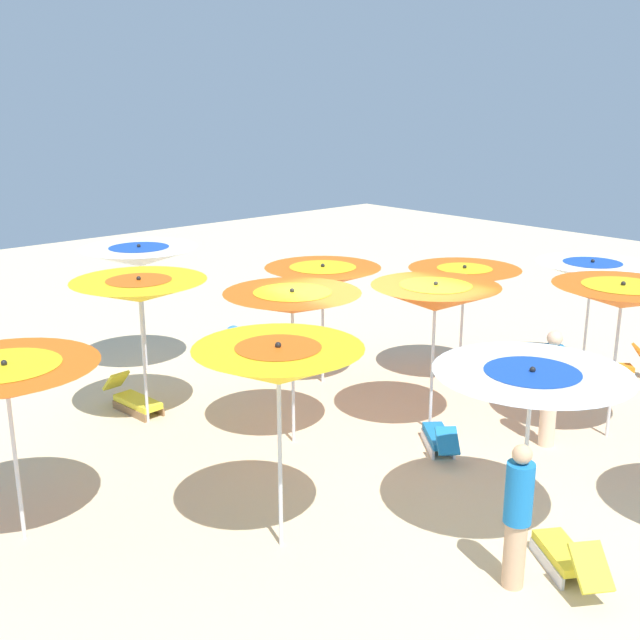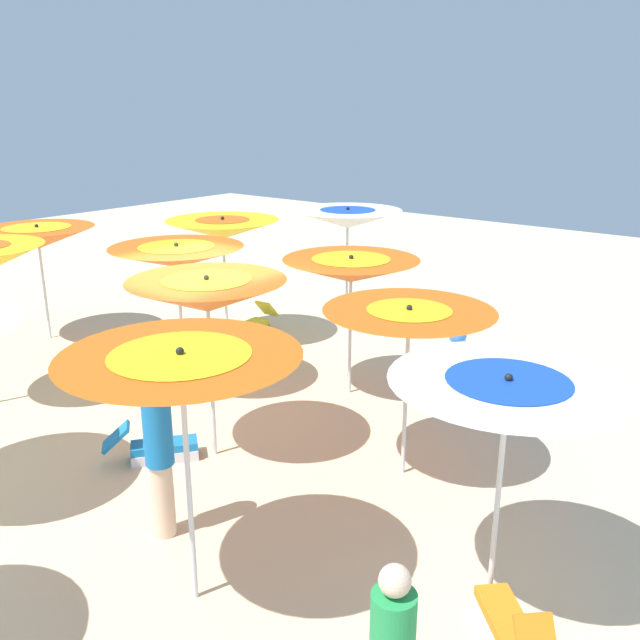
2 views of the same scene
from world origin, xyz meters
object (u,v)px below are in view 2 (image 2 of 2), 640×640
beach_umbrella_1 (223,229)px  beach_umbrella_3 (351,270)px  beach_umbrella_4 (177,256)px  beach_ball (458,336)px  beach_umbrella_7 (207,295)px  beachgoer_0 (159,454)px  beach_umbrella_10 (181,373)px  lounger_3 (251,324)px  beach_umbrella_2 (38,237)px  beach_umbrella_6 (409,323)px  beach_umbrella_0 (348,219)px  lounger_0 (512,628)px  beach_umbrella_9 (507,400)px  lounger_1 (157,446)px

beach_umbrella_1 → beach_umbrella_3: bearing=-9.1°
beach_umbrella_4 → beach_ball: beach_umbrella_4 is taller
beach_umbrella_7 → beachgoer_0: (0.89, -1.55, -1.22)m
beach_umbrella_10 → lounger_3: bearing=130.4°
beach_umbrella_2 → beach_umbrella_6: beach_umbrella_2 is taller
beach_umbrella_0 → beach_umbrella_2: beach_umbrella_0 is taller
beach_umbrella_0 → lounger_0: bearing=-44.5°
beach_umbrella_2 → beach_umbrella_10: (7.95, -3.20, 0.24)m
beach_umbrella_9 → beach_umbrella_10: bearing=-142.1°
beach_umbrella_6 → beach_umbrella_0: bearing=133.3°
beach_umbrella_0 → beach_umbrella_7: beach_umbrella_0 is taller
beach_umbrella_3 → beach_umbrella_7: size_ratio=0.92×
beach_umbrella_1 → beach_umbrella_6: (5.37, -2.14, -0.24)m
beach_umbrella_0 → beach_umbrella_10: bearing=-63.1°
beach_umbrella_4 → beach_umbrella_6: beach_umbrella_4 is taller
beach_umbrella_10 → beachgoer_0: 1.70m
beach_umbrella_9 → lounger_3: 8.48m
beach_umbrella_4 → beach_umbrella_9: bearing=-13.6°
beach_umbrella_4 → lounger_0: size_ratio=2.33×
beach_umbrella_1 → beach_ball: beach_umbrella_1 is taller
beach_umbrella_10 → beachgoer_0: (-1.00, 0.46, -1.29)m
beach_umbrella_2 → lounger_3: bearing=41.9°
lounger_1 → lounger_3: bearing=68.5°
beach_umbrella_4 → lounger_1: size_ratio=2.13×
beach_umbrella_1 → beach_umbrella_9: (7.24, -3.60, -0.18)m
beach_umbrella_3 → beach_umbrella_9: size_ratio=0.99×
beach_umbrella_6 → beach_umbrella_7: bearing=-152.5°
beach_umbrella_4 → beach_ball: bearing=64.0°
lounger_0 → beachgoer_0: 3.73m
lounger_3 → beach_umbrella_2: bearing=-53.0°
lounger_0 → beach_umbrella_6: bearing=5.1°
beach_umbrella_7 → beach_umbrella_10: 2.76m
beach_umbrella_3 → lounger_1: bearing=-101.1°
beach_umbrella_0 → beach_umbrella_3: 3.48m
beach_umbrella_4 → lounger_1: beach_umbrella_4 is taller
beach_ball → beach_umbrella_1: bearing=-144.0°
beach_umbrella_1 → beach_umbrella_9: beach_umbrella_1 is taller
lounger_0 → beach_umbrella_10: bearing=70.9°
beach_umbrella_7 → beachgoer_0: size_ratio=1.34×
beach_umbrella_2 → lounger_1: (5.59, -1.78, -1.82)m
beach_umbrella_6 → beach_umbrella_7: beach_umbrella_7 is taller
lounger_1 → lounger_3: 5.16m
beach_umbrella_2 → beach_umbrella_10: beach_umbrella_10 is taller
beach_umbrella_4 → beach_umbrella_7: bearing=-30.5°
beach_umbrella_1 → lounger_0: size_ratio=2.34×
beach_umbrella_0 → beach_umbrella_6: (4.12, -4.37, -0.28)m
beach_umbrella_2 → lounger_1: size_ratio=1.98×
beach_umbrella_7 → beach_umbrella_10: size_ratio=0.98×
beach_umbrella_9 → beachgoer_0: 3.56m
beach_umbrella_1 → beachgoer_0: 6.44m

